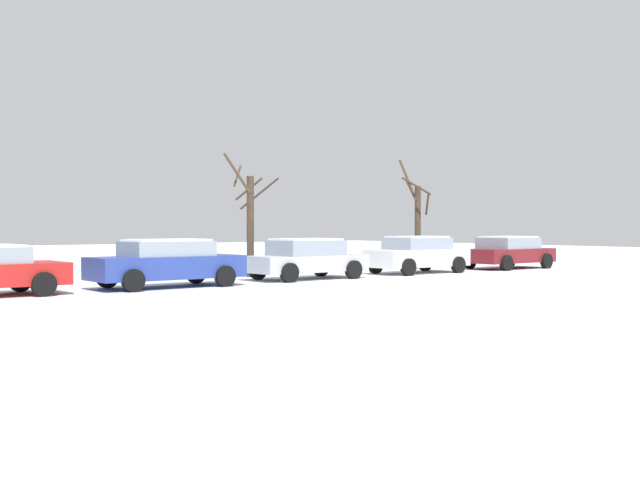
{
  "coord_description": "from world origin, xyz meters",
  "views": [
    {
      "loc": [
        -0.73,
        -12.37,
        1.85
      ],
      "look_at": [
        12.74,
        5.27,
        1.43
      ],
      "focal_mm": 43.35,
      "sensor_mm": 36.0,
      "label": 1
    }
  ],
  "objects": [
    {
      "name": "parked_car_blue",
      "position": [
        9.57,
        8.63,
        0.74
      ],
      "size": [
        4.61,
        2.06,
        1.44
      ],
      "color": "#283D93",
      "rests_on": "ground"
    },
    {
      "name": "parked_car_silver",
      "position": [
        14.93,
        8.92,
        0.72
      ],
      "size": [
        4.28,
        2.11,
        1.4
      ],
      "color": "silver",
      "rests_on": "ground"
    },
    {
      "name": "parked_car_white",
      "position": [
        20.29,
        8.98,
        0.74
      ],
      "size": [
        4.27,
        2.06,
        1.43
      ],
      "color": "white",
      "rests_on": "ground"
    },
    {
      "name": "parked_car_maroon",
      "position": [
        25.65,
        8.92,
        0.71
      ],
      "size": [
        4.27,
        2.22,
        1.39
      ],
      "color": "maroon",
      "rests_on": "ground"
    },
    {
      "name": "tree_far_mid",
      "position": [
        13.99,
        11.06,
        2.05
      ],
      "size": [
        1.92,
        1.91,
        4.42
      ],
      "color": "#423326",
      "rests_on": "ground"
    },
    {
      "name": "tree_far_left",
      "position": [
        22.52,
        11.26,
        2.08
      ],
      "size": [
        1.52,
        1.61,
        4.67
      ],
      "color": "#423326",
      "rests_on": "ground"
    }
  ]
}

